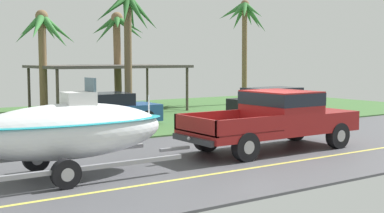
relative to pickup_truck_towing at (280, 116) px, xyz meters
name	(u,v)px	position (x,y,z in m)	size (l,w,h in m)	color
ground	(129,123)	(-0.80, 8.52, -1.02)	(36.00, 22.00, 0.11)	#4C4C51
pickup_truck_towing	(280,116)	(0.00, 0.00, 0.00)	(5.87, 2.12, 1.79)	maroon
boat_on_trailer	(69,131)	(-6.72, 0.00, 0.08)	(6.00, 2.28, 2.32)	gray
parked_sedan_near	(102,111)	(-2.37, 7.81, -0.34)	(4.59, 1.83, 1.38)	#234C89
parked_sedan_far	(274,102)	(6.35, 7.00, -0.34)	(4.69, 1.89, 1.38)	black
carport_awning	(108,67)	(0.41, 13.16, 1.32)	(7.48, 4.77, 2.44)	#4C4238
palm_tree_near_left	(117,38)	(1.77, 14.85, 2.90)	(3.03, 3.52, 5.37)	brown
palm_tree_near_right	(245,22)	(9.14, 12.65, 3.95)	(3.11, 3.26, 6.28)	brown
palm_tree_mid	(44,38)	(-3.20, 12.36, 2.72)	(3.00, 3.31, 5.03)	brown
palm_tree_far_right	(128,20)	(-0.34, 9.43, 3.48)	(3.17, 3.17, 5.82)	brown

